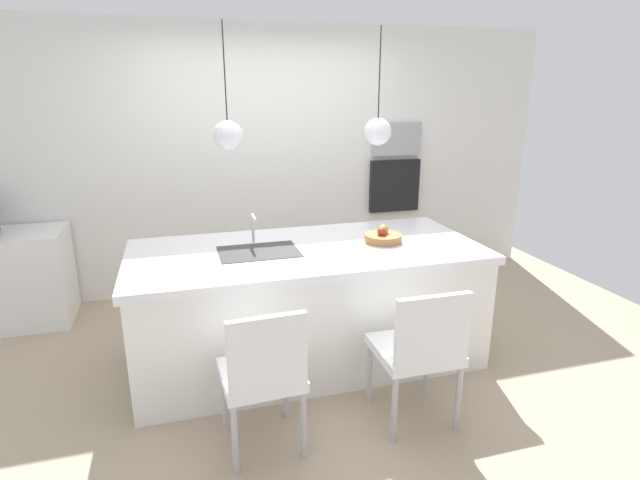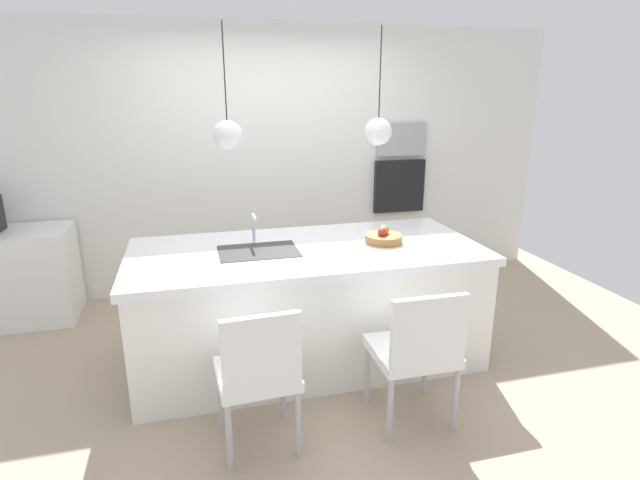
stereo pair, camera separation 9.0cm
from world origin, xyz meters
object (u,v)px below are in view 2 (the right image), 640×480
object	(u,v)px
fruit_bowl	(384,237)
microwave	(401,139)
oven	(399,186)
chair_middle	(417,348)
chair_near	(258,371)

from	to	relation	value
fruit_bowl	microwave	size ratio (longest dim) A/B	0.52
fruit_bowl	oven	world-z (taller)	oven
oven	chair_middle	size ratio (longest dim) A/B	0.62
fruit_bowl	microwave	bearing A→B (deg)	63.31
microwave	oven	world-z (taller)	microwave
oven	chair_middle	distance (m)	2.74
fruit_bowl	chair_near	xyz separation A→B (m)	(-1.09, -0.93, -0.42)
fruit_bowl	oven	distance (m)	1.79
microwave	chair_near	size ratio (longest dim) A/B	0.60
fruit_bowl	microwave	world-z (taller)	microwave
microwave	chair_middle	size ratio (longest dim) A/B	0.60
fruit_bowl	chair_near	world-z (taller)	fruit_bowl
oven	chair_near	bearing A→B (deg)	-126.73
microwave	chair_middle	bearing A→B (deg)	-110.52
chair_near	chair_middle	size ratio (longest dim) A/B	0.99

